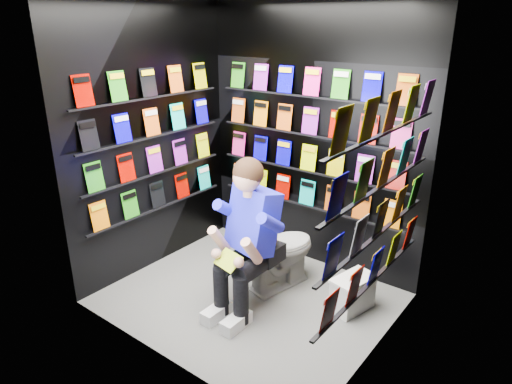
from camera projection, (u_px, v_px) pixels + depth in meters
The scene contains 13 objects.
floor at pixel (249, 298), 4.20m from camera, with size 2.40×2.40×0.00m, color slate.
wall_back at pixel (311, 139), 4.48m from camera, with size 2.40×0.04×2.60m, color black.
wall_front at pixel (153, 198), 3.00m from camera, with size 2.40×0.04×2.60m, color black.
wall_left at pixel (151, 141), 4.42m from camera, with size 0.04×2.00×2.60m, color black.
wall_right at pixel (388, 195), 3.06m from camera, with size 0.04×2.00×2.60m, color black.
comics_back at pixel (309, 139), 4.46m from camera, with size 2.10×0.06×1.37m, color #D25411, non-canonical shape.
comics_left at pixel (153, 141), 4.40m from camera, with size 0.06×1.70×1.37m, color #D25411, non-canonical shape.
comics_right at pixel (384, 193), 3.07m from camera, with size 0.06×1.70×1.37m, color #D25411, non-canonical shape.
toilet at pixel (279, 250), 4.30m from camera, with size 0.42×0.75×0.73m, color white.
longbox at pixel (352, 295), 4.00m from camera, with size 0.21×0.38×0.29m, color white.
longbox_lid at pixel (354, 279), 3.94m from camera, with size 0.23×0.40×0.03m, color white.
reader at pixel (255, 221), 3.86m from camera, with size 0.57×0.83×1.53m, color #2A29CA, non-canonical shape.
held_comic at pixel (228, 260), 3.68m from camera, with size 0.24×0.01×0.16m, color green.
Camera 1 is at (2.24, -2.80, 2.39)m, focal length 32.00 mm.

